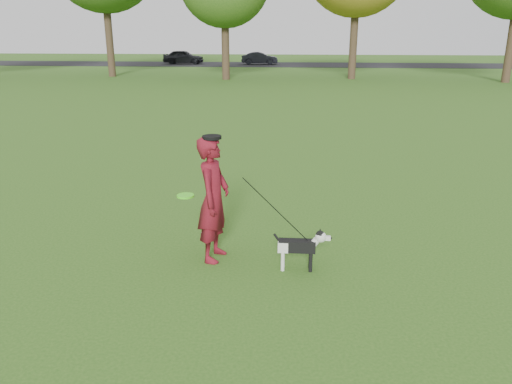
# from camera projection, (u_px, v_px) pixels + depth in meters

# --- Properties ---
(ground) EXTENTS (120.00, 120.00, 0.00)m
(ground) POSITION_uv_depth(u_px,v_px,m) (250.00, 245.00, 7.32)
(ground) COLOR #285116
(ground) RESTS_ON ground
(road) EXTENTS (120.00, 7.00, 0.02)m
(road) POSITION_uv_depth(u_px,v_px,m) (292.00, 65.00, 45.22)
(road) COLOR black
(road) RESTS_ON ground
(man) EXTENTS (0.50, 0.68, 1.71)m
(man) POSITION_uv_depth(u_px,v_px,m) (214.00, 199.00, 6.64)
(man) COLOR #5B0D19
(man) RESTS_ON ground
(dog) EXTENTS (0.76, 0.15, 0.58)m
(dog) POSITION_uv_depth(u_px,v_px,m) (302.00, 245.00, 6.46)
(dog) COLOR black
(dog) RESTS_ON ground
(car_left) EXTENTS (3.69, 1.50, 1.26)m
(car_left) POSITION_uv_depth(u_px,v_px,m) (184.00, 57.00, 45.83)
(car_left) COLOR black
(car_left) RESTS_ON road
(car_mid) EXTENTS (3.34, 1.32, 1.08)m
(car_mid) POSITION_uv_depth(u_px,v_px,m) (260.00, 58.00, 45.29)
(car_mid) COLOR black
(car_mid) RESTS_ON road
(man_held_items) EXTENTS (1.77, 0.38, 1.33)m
(man_held_items) POSITION_uv_depth(u_px,v_px,m) (274.00, 209.00, 6.45)
(man_held_items) COLOR #50F51F
(man_held_items) RESTS_ON ground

